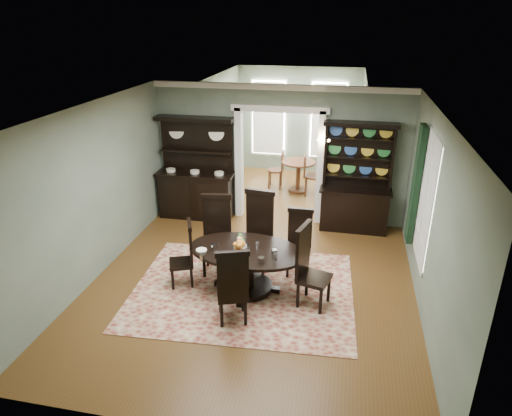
{
  "coord_description": "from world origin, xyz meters",
  "views": [
    {
      "loc": [
        1.43,
        -6.5,
        4.31
      ],
      "look_at": [
        -0.02,
        0.6,
        1.23
      ],
      "focal_mm": 32.0,
      "sensor_mm": 36.0,
      "label": 1
    }
  ],
  "objects_px": {
    "parlor_table": "(298,172)",
    "welsh_dresser": "(355,192)",
    "sideboard": "(197,183)",
    "dining_table": "(247,262)"
  },
  "relations": [
    {
      "from": "sideboard",
      "to": "welsh_dresser",
      "type": "bearing_deg",
      "value": -0.28
    },
    {
      "from": "welsh_dresser",
      "to": "sideboard",
      "type": "bearing_deg",
      "value": -179.35
    },
    {
      "from": "dining_table",
      "to": "sideboard",
      "type": "bearing_deg",
      "value": 128.21
    },
    {
      "from": "dining_table",
      "to": "parlor_table",
      "type": "relative_size",
      "value": 2.3
    },
    {
      "from": "dining_table",
      "to": "sideboard",
      "type": "distance_m",
      "value": 3.33
    },
    {
      "from": "sideboard",
      "to": "welsh_dresser",
      "type": "relative_size",
      "value": 0.98
    },
    {
      "from": "sideboard",
      "to": "welsh_dresser",
      "type": "distance_m",
      "value": 3.52
    },
    {
      "from": "sideboard",
      "to": "parlor_table",
      "type": "bearing_deg",
      "value": 43.71
    },
    {
      "from": "welsh_dresser",
      "to": "parlor_table",
      "type": "height_order",
      "value": "welsh_dresser"
    },
    {
      "from": "parlor_table",
      "to": "welsh_dresser",
      "type": "bearing_deg",
      "value": -54.38
    }
  ]
}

